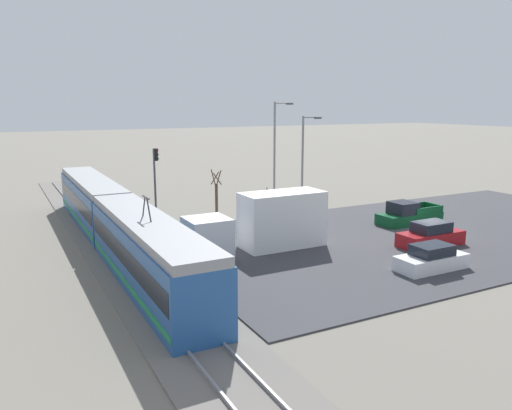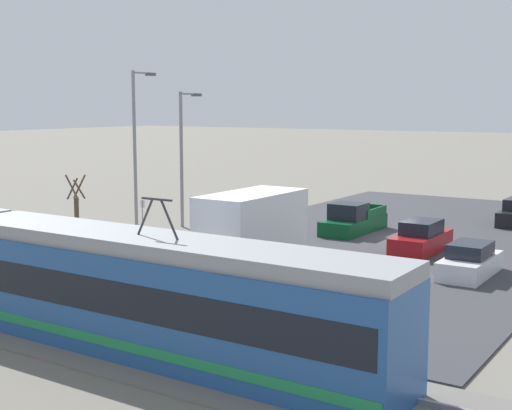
{
  "view_description": "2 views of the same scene",
  "coord_description": "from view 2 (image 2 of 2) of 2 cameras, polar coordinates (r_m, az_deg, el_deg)",
  "views": [
    {
      "loc": [
        -25.48,
        27.71,
        9.2
      ],
      "look_at": [
        6.49,
        10.97,
        1.87
      ],
      "focal_mm": 35.0,
      "sensor_mm": 36.0,
      "label": 1
    },
    {
      "loc": [
        -14.95,
        36.72,
        7.35
      ],
      "look_at": [
        3.34,
        8.6,
        2.64
      ],
      "focal_mm": 50.0,
      "sensor_mm": 36.0,
      "label": 2
    }
  ],
  "objects": [
    {
      "name": "ground_plane",
      "position": [
        40.32,
        10.71,
        -2.65
      ],
      "size": [
        320.0,
        320.0,
        0.0
      ],
      "primitive_type": "plane",
      "color": "slate"
    },
    {
      "name": "road_surface",
      "position": [
        40.32,
        10.71,
        -2.59
      ],
      "size": [
        19.6,
        37.89,
        0.08
      ],
      "color": "#38383D",
      "rests_on": "ground"
    },
    {
      "name": "rail_bed",
      "position": [
        22.68,
        -10.7,
        -10.93
      ],
      "size": [
        75.76,
        4.4,
        0.22
      ],
      "color": "slate",
      "rests_on": "ground"
    },
    {
      "name": "box_truck",
      "position": [
        29.55,
        -1.69,
        -2.98
      ],
      "size": [
        2.51,
        9.2,
        3.57
      ],
      "color": "silver",
      "rests_on": "ground"
    },
    {
      "name": "pickup_truck",
      "position": [
        41.37,
        7.76,
        -1.26
      ],
      "size": [
        1.98,
        5.25,
        1.77
      ],
      "color": "#0C4723",
      "rests_on": "ground"
    },
    {
      "name": "sedan_car_1",
      "position": [
        36.53,
        13.08,
        -2.65
      ],
      "size": [
        1.79,
        4.54,
        1.59
      ],
      "rotation": [
        0.0,
        0.0,
        3.14
      ],
      "color": "maroon",
      "rests_on": "ground"
    },
    {
      "name": "sedan_car_2",
      "position": [
        32.06,
        16.74,
        -4.38
      ],
      "size": [
        1.75,
        4.24,
        1.43
      ],
      "color": "silver",
      "rests_on": "ground"
    },
    {
      "name": "street_tree",
      "position": [
        37.36,
        -14.15,
        -0.85
      ],
      "size": [
        0.93,
        0.78,
        3.88
      ],
      "color": "brown",
      "rests_on": "ground"
    },
    {
      "name": "street_lamp_near_crossing",
      "position": [
        43.49,
        -9.53,
        5.23
      ],
      "size": [
        0.36,
        1.95,
        9.39
      ],
      "color": "gray",
      "rests_on": "ground"
    },
    {
      "name": "street_lamp_mid_block",
      "position": [
        43.27,
        -5.83,
        4.44
      ],
      "size": [
        0.36,
        1.95,
        8.15
      ],
      "color": "gray",
      "rests_on": "ground"
    },
    {
      "name": "no_parking_sign",
      "position": [
        40.51,
        -9.06,
        -0.72
      ],
      "size": [
        0.32,
        0.08,
        2.08
      ],
      "color": "gray",
      "rests_on": "ground"
    }
  ]
}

